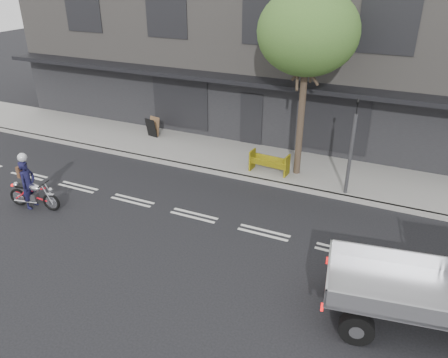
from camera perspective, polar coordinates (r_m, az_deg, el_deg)
ground at (r=14.23m, az=-3.93°, el=-4.79°), size 80.00×80.00×0.00m
sidewalk at (r=17.98m, az=3.12°, el=2.52°), size 32.00×3.20×0.15m
kerb at (r=16.64m, az=1.08°, el=0.49°), size 32.00×0.20×0.15m
building_main at (r=22.96m, az=9.79°, el=17.72°), size 26.00×10.00×8.00m
street_tree at (r=15.43m, az=10.91°, el=18.26°), size 3.40×3.40×6.74m
traffic_light_pole at (r=15.20m, az=16.22°, el=3.29°), size 0.12×0.12×3.50m
motorcycle at (r=15.71m, az=-23.61°, el=-1.83°), size 1.89×0.55×0.98m
rider at (r=15.68m, az=-24.20°, el=-0.65°), size 0.49×0.66×1.66m
construction_barrier at (r=16.44m, az=5.70°, el=1.92°), size 1.53×0.71×0.84m
sandwich_board at (r=20.26m, az=-9.51°, el=6.59°), size 0.61×0.47×0.88m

